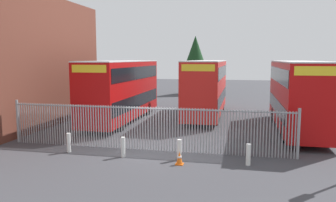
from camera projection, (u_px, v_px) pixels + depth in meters
The scene contains 11 objects.
ground_plane at pixel (180, 121), 24.69m from camera, with size 100.00×100.00×0.00m, color #3D3D42.
palisade_fence at pixel (145, 127), 16.86m from camera, with size 14.65×0.14×2.35m.
double_decker_bus_near_gate at pixel (122, 88), 24.66m from camera, with size 2.54×10.81×4.42m.
double_decker_bus_behind_fence_left at pixel (298, 93), 21.18m from camera, with size 2.54×10.81×4.42m.
double_decker_bus_behind_fence_right at pixel (206, 86), 26.65m from camera, with size 2.54×10.81×4.42m.
bollard_near_left at pixel (69, 143), 16.54m from camera, with size 0.20×0.20×0.95m, color silver.
bollard_center_front at pixel (123, 147), 15.70m from camera, with size 0.20×0.20×0.95m, color silver.
bollard_near_right at pixel (179, 150), 15.24m from camera, with size 0.20×0.20×0.95m, color silver.
bollard_far_right at pixel (248, 155), 14.48m from camera, with size 0.20×0.20×0.95m, color silver.
traffic_cone_by_gate at pixel (179, 158), 14.60m from camera, with size 0.34×0.34×0.59m.
tree_tall_back at pixel (195, 58), 42.99m from camera, with size 3.89×3.89×7.45m.
Camera 1 is at (4.36, -15.93, 4.58)m, focal length 36.01 mm.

